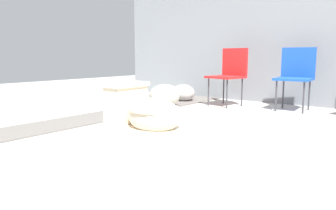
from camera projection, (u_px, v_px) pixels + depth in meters
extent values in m
plane|color=#A8A59E|center=(157.00, 141.00, 2.79)|extent=(14.00, 14.00, 0.00)
cube|color=#605B56|center=(104.00, 116.00, 3.94)|extent=(0.56, 8.00, 0.01)
cube|color=gray|center=(319.00, 14.00, 4.60)|extent=(7.00, 0.20, 2.60)
cube|color=beige|center=(145.00, 136.00, 2.62)|extent=(0.61, 0.35, 0.17)
ellipsoid|color=beige|center=(154.00, 116.00, 2.53)|extent=(0.45, 0.37, 0.28)
cylinder|color=beige|center=(154.00, 109.00, 2.53)|extent=(0.40, 0.40, 0.03)
cube|color=beige|center=(126.00, 104.00, 2.72)|extent=(0.19, 0.34, 0.30)
cube|color=beige|center=(126.00, 84.00, 2.69)|extent=(0.21, 0.37, 0.04)
cylinder|color=silver|center=(133.00, 81.00, 2.75)|extent=(0.02, 0.02, 0.01)
cube|color=red|center=(226.00, 77.00, 4.72)|extent=(0.52, 0.52, 0.03)
cube|color=red|center=(235.00, 62.00, 4.82)|extent=(0.44, 0.12, 0.40)
cylinder|color=#38383D|center=(227.00, 94.00, 4.51)|extent=(0.02, 0.02, 0.40)
cylinder|color=#38383D|center=(208.00, 92.00, 4.77)|extent=(0.02, 0.02, 0.40)
cylinder|color=#38383D|center=(242.00, 92.00, 4.73)|extent=(0.02, 0.02, 0.40)
cylinder|color=#38383D|center=(224.00, 90.00, 4.99)|extent=(0.02, 0.02, 0.40)
cube|color=#1947B2|center=(294.00, 79.00, 4.30)|extent=(0.47, 0.47, 0.03)
cube|color=#1947B2|center=(298.00, 62.00, 4.43)|extent=(0.44, 0.07, 0.40)
cylinder|color=#38383D|center=(303.00, 98.00, 4.10)|extent=(0.02, 0.02, 0.40)
cylinder|color=#38383D|center=(276.00, 96.00, 4.29)|extent=(0.02, 0.02, 0.40)
cylinder|color=#38383D|center=(309.00, 95.00, 4.38)|extent=(0.02, 0.02, 0.40)
cylinder|color=#38383D|center=(283.00, 93.00, 4.56)|extent=(0.02, 0.02, 0.40)
ellipsoid|color=#B7B2AD|center=(183.00, 93.00, 5.27)|extent=(0.50, 0.47, 0.27)
ellipsoid|color=#ADA899|center=(165.00, 96.00, 4.62)|extent=(0.58, 0.59, 0.33)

